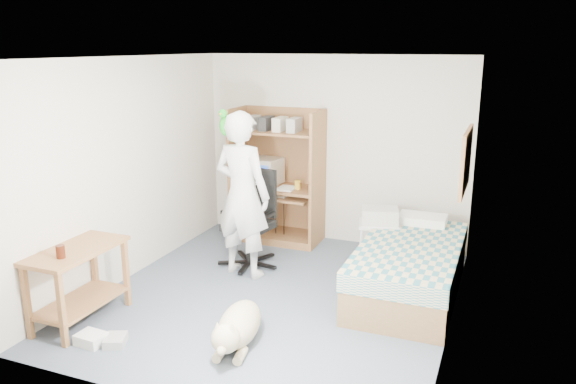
% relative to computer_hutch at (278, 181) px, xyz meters
% --- Properties ---
extents(floor, '(4.00, 4.00, 0.00)m').
position_rel_computer_hutch_xyz_m(floor, '(0.70, -1.74, -0.82)').
color(floor, '#444E5D').
rests_on(floor, ground).
extents(wall_back, '(3.60, 0.02, 2.50)m').
position_rel_computer_hutch_xyz_m(wall_back, '(0.70, 0.26, 0.43)').
color(wall_back, beige).
rests_on(wall_back, floor).
extents(wall_right, '(0.02, 4.00, 2.50)m').
position_rel_computer_hutch_xyz_m(wall_right, '(2.50, -1.74, 0.43)').
color(wall_right, beige).
rests_on(wall_right, floor).
extents(wall_left, '(0.02, 4.00, 2.50)m').
position_rel_computer_hutch_xyz_m(wall_left, '(-1.10, -1.74, 0.43)').
color(wall_left, beige).
rests_on(wall_left, floor).
extents(ceiling, '(3.60, 4.00, 0.02)m').
position_rel_computer_hutch_xyz_m(ceiling, '(0.70, -1.74, 1.68)').
color(ceiling, white).
rests_on(ceiling, wall_back).
extents(computer_hutch, '(1.20, 0.63, 1.80)m').
position_rel_computer_hutch_xyz_m(computer_hutch, '(0.00, 0.00, 0.00)').
color(computer_hutch, brown).
rests_on(computer_hutch, floor).
extents(bed, '(1.02, 2.02, 0.66)m').
position_rel_computer_hutch_xyz_m(bed, '(2.00, -1.12, -0.53)').
color(bed, brown).
rests_on(bed, floor).
extents(side_desk, '(0.50, 1.00, 0.75)m').
position_rel_computer_hutch_xyz_m(side_desk, '(-0.85, -2.94, -0.33)').
color(side_desk, brown).
rests_on(side_desk, floor).
extents(corkboard, '(0.04, 0.94, 0.66)m').
position_rel_computer_hutch_xyz_m(corkboard, '(2.47, -0.84, 0.63)').
color(corkboard, '#8A5E3D').
rests_on(corkboard, wall_right).
extents(office_chair, '(0.65, 0.65, 1.16)m').
position_rel_computer_hutch_xyz_m(office_chair, '(0.06, -0.98, -0.41)').
color(office_chair, black).
rests_on(office_chair, floor).
extents(person, '(0.77, 0.57, 1.92)m').
position_rel_computer_hutch_xyz_m(person, '(0.10, -1.30, 0.14)').
color(person, silver).
rests_on(person, floor).
extents(parrot, '(0.14, 0.25, 0.39)m').
position_rel_computer_hutch_xyz_m(parrot, '(-0.10, -1.28, 0.94)').
color(parrot, '#168012').
rests_on(parrot, person).
extents(dog, '(0.48, 1.09, 0.41)m').
position_rel_computer_hutch_xyz_m(dog, '(0.76, -2.78, -0.64)').
color(dog, tan).
rests_on(dog, floor).
extents(printer_cart, '(0.56, 0.49, 0.57)m').
position_rel_computer_hutch_xyz_m(printer_cart, '(1.53, -0.55, -0.44)').
color(printer_cart, silver).
rests_on(printer_cart, floor).
extents(printer, '(0.49, 0.42, 0.18)m').
position_rel_computer_hutch_xyz_m(printer, '(1.53, -0.55, -0.16)').
color(printer, '#AEAEA9').
rests_on(printer, printer_cart).
extents(crt_monitor, '(0.41, 0.43, 0.35)m').
position_rel_computer_hutch_xyz_m(crt_monitor, '(-0.18, 0.01, 0.12)').
color(crt_monitor, beige).
rests_on(crt_monitor, computer_hutch).
extents(keyboard, '(0.45, 0.17, 0.03)m').
position_rel_computer_hutch_xyz_m(keyboard, '(-0.03, -0.16, -0.15)').
color(keyboard, beige).
rests_on(keyboard, computer_hutch).
extents(pencil_cup, '(0.08, 0.08, 0.12)m').
position_rel_computer_hutch_xyz_m(pencil_cup, '(0.32, -0.09, -0.00)').
color(pencil_cup, gold).
rests_on(pencil_cup, computer_hutch).
extents(drink_glass, '(0.08, 0.08, 0.12)m').
position_rel_computer_hutch_xyz_m(drink_glass, '(-0.80, -3.18, -0.01)').
color(drink_glass, '#3A1409').
rests_on(drink_glass, side_desk).
extents(floor_box_a, '(0.26, 0.22, 0.10)m').
position_rel_computer_hutch_xyz_m(floor_box_a, '(-0.47, -3.26, -0.77)').
color(floor_box_a, white).
rests_on(floor_box_a, floor).
extents(floor_box_b, '(0.25, 0.27, 0.08)m').
position_rel_computer_hutch_xyz_m(floor_box_b, '(-0.26, -3.19, -0.78)').
color(floor_box_b, '#A4A49F').
rests_on(floor_box_b, floor).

